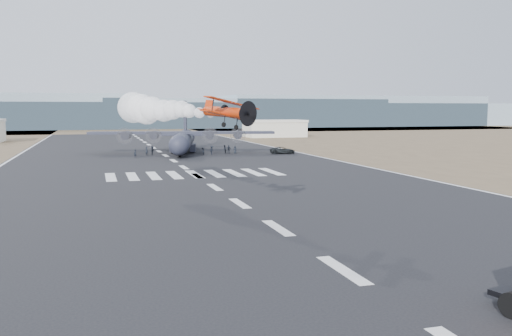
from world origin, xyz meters
name	(u,v)px	position (x,y,z in m)	size (l,w,h in m)	color
ground	(343,270)	(0.00, 0.00, 0.00)	(500.00, 500.00, 0.00)	black
scrub_far	(126,130)	(0.00, 230.00, 0.00)	(500.00, 80.00, 0.00)	brown
runway_markings	(184,167)	(0.00, 60.00, 0.01)	(60.00, 260.00, 0.01)	silver
ridge_seg_d	(122,115)	(0.00, 260.00, 6.50)	(150.00, 50.00, 13.00)	gray
ridge_seg_e	(244,113)	(65.00, 260.00, 7.50)	(150.00, 50.00, 15.00)	gray
ridge_seg_f	(351,111)	(130.00, 260.00, 8.50)	(150.00, 50.00, 17.00)	gray
ridge_seg_g	(446,114)	(195.00, 260.00, 6.50)	(150.00, 50.00, 13.00)	gray
hangar_right	(274,128)	(46.00, 150.00, 3.01)	(20.50, 12.50, 5.90)	beige
aerobatic_biplane	(227,111)	(-3.32, 15.45, 9.38)	(5.78, 5.43, 2.69)	#B22C0B
smoke_trail	(145,110)	(-8.47, 33.54, 9.52)	(7.71, 21.65, 3.66)	white
transport_aircraft	(183,139)	(4.75, 90.73, 2.99)	(39.96, 32.70, 11.59)	#222433
support_vehicle	(282,150)	(24.81, 81.32, 0.75)	(2.49, 5.40, 1.50)	black
crew_a	(135,154)	(-6.41, 80.28, 0.84)	(0.61, 0.50, 1.68)	black
crew_b	(225,149)	(13.15, 86.36, 0.91)	(0.88, 0.54, 1.81)	black
crew_c	(212,150)	(9.78, 83.88, 0.93)	(1.21, 0.56, 1.87)	black
crew_d	(229,149)	(13.82, 85.31, 0.91)	(1.07, 0.55, 1.82)	black
crew_e	(235,150)	(15.11, 84.74, 0.80)	(0.78, 0.48, 1.60)	black
crew_f	(152,150)	(-2.40, 86.77, 0.93)	(1.72, 0.56, 1.85)	black
crew_g	(147,151)	(-3.76, 84.95, 0.91)	(0.67, 0.55, 1.83)	black
crew_h	(203,151)	(7.59, 82.69, 0.81)	(0.79, 0.49, 1.62)	black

